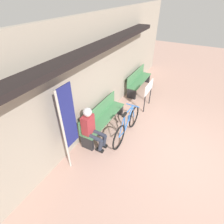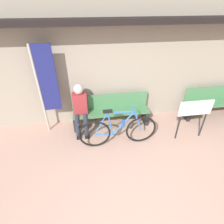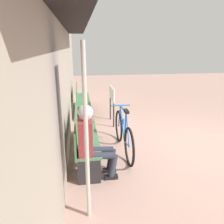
# 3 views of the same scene
# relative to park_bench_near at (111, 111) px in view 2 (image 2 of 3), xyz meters

# --- Properties ---
(ground_plane) EXTENTS (24.00, 24.00, 0.00)m
(ground_plane) POSITION_rel_park_bench_near_xyz_m (0.00, -2.29, -0.41)
(ground_plane) COLOR tan
(storefront_wall) EXTENTS (12.00, 0.56, 3.20)m
(storefront_wall) POSITION_rel_park_bench_near_xyz_m (0.00, 0.33, 1.26)
(storefront_wall) COLOR #9E9384
(storefront_wall) RESTS_ON ground_plane
(park_bench_near) EXTENTS (1.96, 0.42, 0.84)m
(park_bench_near) POSITION_rel_park_bench_near_xyz_m (0.00, 0.00, 0.00)
(park_bench_near) COLOR #477F51
(park_bench_near) RESTS_ON ground_plane
(bicycle) EXTENTS (1.77, 0.40, 0.96)m
(bicycle) POSITION_rel_park_bench_near_xyz_m (0.04, -0.80, -0.02)
(bicycle) COLOR black
(bicycle) RESTS_ON ground_plane
(person_seated) EXTENTS (0.34, 0.62, 1.24)m
(person_seated) POSITION_rel_park_bench_near_xyz_m (-0.77, -0.11, 0.30)
(person_seated) COLOR #2D3342
(person_seated) RESTS_ON ground_plane
(park_bench_far) EXTENTS (1.82, 0.42, 0.84)m
(park_bench_far) POSITION_rel_park_bench_near_xyz_m (3.00, -0.00, -0.01)
(park_bench_far) COLOR #477F51
(park_bench_far) RESTS_ON ground_plane
(banner_pole) EXTENTS (0.45, 0.05, 2.14)m
(banner_pole) POSITION_rel_park_bench_near_xyz_m (-1.48, -0.02, 0.88)
(banner_pole) COLOR #B7B2A8
(banner_pole) RESTS_ON ground_plane
(signboard) EXTENTS (0.79, 0.04, 1.02)m
(signboard) POSITION_rel_park_bench_near_xyz_m (1.78, -0.82, 0.35)
(signboard) COLOR #232326
(signboard) RESTS_ON ground_plane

